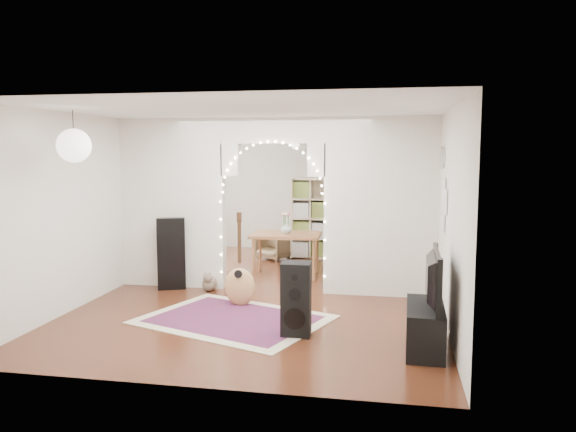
% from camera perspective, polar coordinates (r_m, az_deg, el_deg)
% --- Properties ---
extents(floor, '(7.50, 7.50, 0.00)m').
position_cam_1_polar(floor, '(8.97, -1.46, -7.50)').
color(floor, black).
rests_on(floor, ground).
extents(ceiling, '(5.00, 7.50, 0.02)m').
position_cam_1_polar(ceiling, '(8.71, -1.51, 10.00)').
color(ceiling, white).
rests_on(ceiling, wall_back).
extents(wall_back, '(5.00, 0.02, 2.70)m').
position_cam_1_polar(wall_back, '(12.42, 2.11, 2.75)').
color(wall_back, silver).
rests_on(wall_back, floor).
extents(wall_front, '(5.00, 0.02, 2.70)m').
position_cam_1_polar(wall_front, '(5.16, -10.18, -2.83)').
color(wall_front, silver).
rests_on(wall_front, floor).
extents(wall_left, '(0.02, 7.50, 2.70)m').
position_cam_1_polar(wall_left, '(9.57, -16.30, 1.34)').
color(wall_left, silver).
rests_on(wall_left, floor).
extents(wall_right, '(0.02, 7.50, 2.70)m').
position_cam_1_polar(wall_right, '(8.57, 15.09, 0.79)').
color(wall_right, silver).
rests_on(wall_right, floor).
extents(divider_wall, '(5.00, 0.20, 2.70)m').
position_cam_1_polar(divider_wall, '(8.73, -1.49, 1.61)').
color(divider_wall, silver).
rests_on(divider_wall, floor).
extents(fairy_lights, '(1.64, 0.04, 1.60)m').
position_cam_1_polar(fairy_lights, '(8.59, -1.67, 2.37)').
color(fairy_lights, '#FFEABF').
rests_on(fairy_lights, divider_wall).
extents(window, '(0.04, 1.20, 1.40)m').
position_cam_1_polar(window, '(11.18, -12.03, 2.95)').
color(window, white).
rests_on(window, wall_left).
extents(wall_clock, '(0.03, 0.31, 0.31)m').
position_cam_1_polar(wall_clock, '(7.93, 15.45, 5.76)').
color(wall_clock, white).
rests_on(wall_clock, wall_right).
extents(picture_frames, '(0.02, 0.50, 0.70)m').
position_cam_1_polar(picture_frames, '(7.57, 15.56, 1.17)').
color(picture_frames, white).
rests_on(picture_frames, wall_right).
extents(paper_lantern, '(0.40, 0.40, 0.40)m').
position_cam_1_polar(paper_lantern, '(7.14, -20.91, 6.70)').
color(paper_lantern, white).
rests_on(paper_lantern, ceiling).
extents(ceiling_fan, '(1.10, 1.10, 0.30)m').
position_cam_1_polar(ceiling_fan, '(10.66, 0.75, 7.77)').
color(ceiling_fan, gold).
rests_on(ceiling_fan, ceiling).
extents(area_rug, '(2.72, 2.39, 0.02)m').
position_cam_1_polar(area_rug, '(7.46, -5.54, -10.38)').
color(area_rug, maroon).
rests_on(area_rug, floor).
extents(guitar_case, '(0.46, 0.29, 1.14)m').
position_cam_1_polar(guitar_case, '(9.08, -11.77, -3.77)').
color(guitar_case, black).
rests_on(guitar_case, floor).
extents(acoustic_guitar, '(0.48, 0.29, 1.13)m').
position_cam_1_polar(acoustic_guitar, '(7.99, -4.93, -5.64)').
color(acoustic_guitar, tan).
rests_on(acoustic_guitar, floor).
extents(tabby_cat, '(0.25, 0.51, 0.34)m').
position_cam_1_polar(tabby_cat, '(8.93, -7.98, -6.71)').
color(tabby_cat, brown).
rests_on(tabby_cat, floor).
extents(floor_speaker, '(0.36, 0.33, 0.88)m').
position_cam_1_polar(floor_speaker, '(6.72, 0.83, -8.45)').
color(floor_speaker, black).
rests_on(floor_speaker, floor).
extents(media_console, '(0.43, 1.01, 0.50)m').
position_cam_1_polar(media_console, '(6.48, 13.74, -10.96)').
color(media_console, black).
rests_on(media_console, floor).
extents(tv, '(0.17, 1.08, 0.62)m').
position_cam_1_polar(tv, '(6.34, 13.88, -6.13)').
color(tv, black).
rests_on(tv, media_console).
extents(bookcase, '(1.65, 0.79, 1.64)m').
position_cam_1_polar(bookcase, '(11.42, 4.37, -0.27)').
color(bookcase, beige).
rests_on(bookcase, floor).
extents(dining_table, '(1.24, 0.86, 0.76)m').
position_cam_1_polar(dining_table, '(9.80, -0.21, -2.22)').
color(dining_table, brown).
rests_on(dining_table, floor).
extents(flower_vase, '(0.19, 0.19, 0.19)m').
position_cam_1_polar(flower_vase, '(9.77, -0.21, -1.24)').
color(flower_vase, silver).
rests_on(flower_vase, dining_table).
extents(dining_chair_left, '(0.74, 0.75, 0.53)m').
position_cam_1_polar(dining_chair_left, '(11.37, -1.51, -3.11)').
color(dining_chair_left, '#4C3B26').
rests_on(dining_chair_left, floor).
extents(dining_chair_right, '(0.64, 0.65, 0.48)m').
position_cam_1_polar(dining_chair_right, '(11.40, 5.53, -3.24)').
color(dining_chair_right, '#4C3B26').
rests_on(dining_chair_right, floor).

